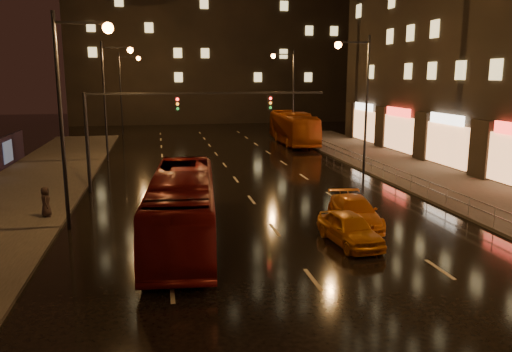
% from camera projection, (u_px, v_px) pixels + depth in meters
% --- Properties ---
extents(ground, '(140.00, 140.00, 0.00)m').
position_uv_depth(ground, '(240.00, 185.00, 33.29)').
color(ground, black).
rests_on(ground, ground).
extents(sidewalk_left, '(7.00, 70.00, 0.15)m').
position_uv_depth(sidewalk_left, '(0.00, 215.00, 25.91)').
color(sidewalk_left, '#38332D').
rests_on(sidewalk_left, ground).
extents(sidewalk_right, '(7.00, 70.00, 0.15)m').
position_uv_depth(sidewalk_right, '(467.00, 192.00, 31.02)').
color(sidewalk_right, '#38332D').
rests_on(sidewalk_right, ground).
extents(building_distant, '(44.00, 16.00, 36.00)m').
position_uv_depth(building_distant, '(212.00, 8.00, 80.52)').
color(building_distant, black).
rests_on(building_distant, ground).
extents(traffic_signal, '(15.31, 0.32, 6.20)m').
position_uv_depth(traffic_signal, '(161.00, 116.00, 31.40)').
color(traffic_signal, black).
rests_on(traffic_signal, ground).
extents(railing_right, '(0.05, 56.00, 1.00)m').
position_uv_depth(railing_right, '(397.00, 172.00, 33.12)').
color(railing_right, '#99999E').
rests_on(railing_right, sidewalk_right).
extents(bus_red, '(3.67, 11.53, 3.16)m').
position_uv_depth(bus_red, '(182.00, 208.00, 21.57)').
color(bus_red, '#5B0D0D').
rests_on(bus_red, ground).
extents(bus_curb, '(3.30, 12.35, 3.41)m').
position_uv_depth(bus_curb, '(293.00, 128.00, 53.57)').
color(bus_curb, '#933E0E').
rests_on(bus_curb, ground).
extents(taxi_near, '(2.00, 4.22, 1.39)m').
position_uv_depth(taxi_near, '(350.00, 229.00, 21.56)').
color(taxi_near, '#BB6811').
rests_on(taxi_near, ground).
extents(taxi_far, '(2.45, 4.90, 1.37)m').
position_uv_depth(taxi_far, '(355.00, 212.00, 24.29)').
color(taxi_far, '#CF6813').
rests_on(taxi_far, ground).
extents(pedestrian_c, '(0.59, 0.81, 1.54)m').
position_uv_depth(pedestrian_c, '(46.00, 202.00, 25.28)').
color(pedestrian_c, black).
rests_on(pedestrian_c, sidewalk_left).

